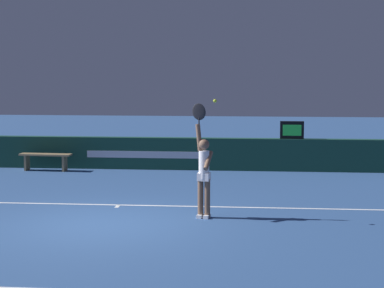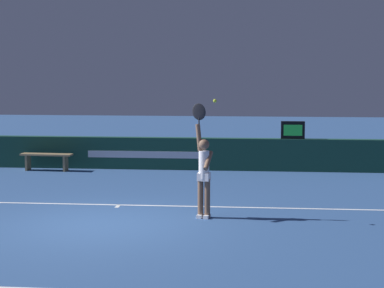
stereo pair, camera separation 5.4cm
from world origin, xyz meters
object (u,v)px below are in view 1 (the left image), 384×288
(speed_display, at_px, (292,130))
(tennis_player, at_px, (204,171))
(tennis_ball, at_px, (215,101))
(courtside_bench_near, at_px, (46,158))

(speed_display, distance_m, tennis_player, 6.92)
(tennis_player, bearing_deg, speed_display, 72.35)
(tennis_player, bearing_deg, tennis_ball, -51.53)
(speed_display, xyz_separation_m, courtside_bench_near, (-7.26, -0.63, -0.83))
(speed_display, height_order, tennis_player, tennis_player)
(tennis_player, distance_m, tennis_ball, 1.49)
(speed_display, bearing_deg, courtside_bench_near, -175.07)
(tennis_ball, height_order, courtside_bench_near, tennis_ball)
(tennis_ball, relative_size, courtside_bench_near, 0.04)
(tennis_player, xyz_separation_m, tennis_ball, (0.24, -0.31, 1.44))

